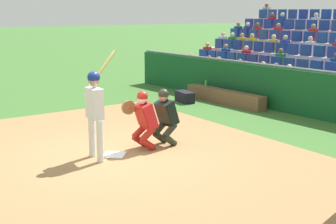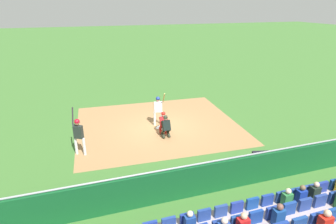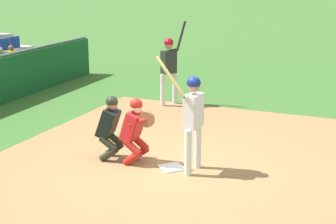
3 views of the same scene
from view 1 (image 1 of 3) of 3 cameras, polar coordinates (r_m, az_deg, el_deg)
The scene contains 10 objects.
ground_plane at distance 9.65m, azimuth -6.67°, elevation -5.39°, with size 160.00×160.00×0.00m, color #3A692C.
infield_dirt_patch at distance 9.42m, azimuth -9.30°, elevation -5.91°, with size 9.43×8.19×0.01m, color #997247.
home_plate_marker at distance 9.64m, azimuth -6.68°, elevation -5.30°, with size 0.44×0.44×0.02m, color white.
batter_at_plate at distance 9.19m, azimuth -9.09°, elevation 0.88°, with size 0.60×0.79×2.17m.
catcher_crouching at distance 9.84m, azimuth -3.08°, elevation -0.59°, with size 0.48×0.72×1.31m.
home_plate_umpire at distance 10.13m, azimuth -0.34°, elevation -0.30°, with size 0.49×0.49×1.30m.
dugout_wall at distance 13.69m, azimuth 16.33°, elevation 2.34°, with size 15.49×0.24×1.37m.
dugout_bench at distance 15.02m, azimuth 7.00°, elevation 1.90°, with size 3.25×0.40×0.44m, color brown.
water_bottle_on_bench at distance 15.62m, azimuth 4.72°, elevation 3.58°, with size 0.07×0.07×0.22m, color green.
equipment_duffel_bag at distance 15.14m, azimuth 2.09°, elevation 1.90°, with size 0.78×0.36×0.35m, color black.
Camera 1 is at (-7.91, 4.68, 2.94)m, focal length 48.98 mm.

